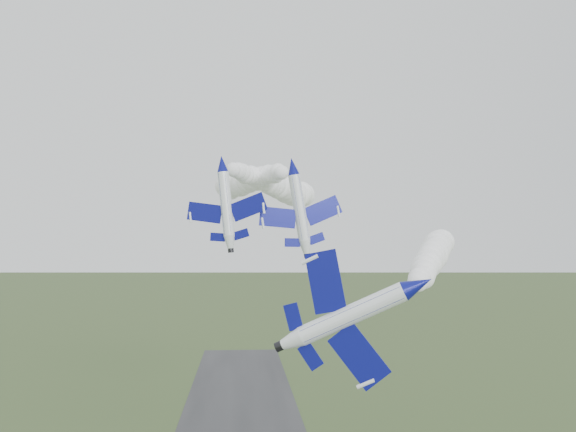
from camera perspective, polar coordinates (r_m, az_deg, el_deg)
name	(u,v)px	position (r m, az deg, el deg)	size (l,w,h in m)	color
jet_lead	(418,285)	(51.63, 11.51, -6.02)	(6.68, 13.68, 10.44)	white
smoke_trail_jet_lead	(433,255)	(87.98, 12.72, -3.42)	(4.75, 65.29, 4.75)	white
jet_pair_left	(222,163)	(74.38, -5.91, 4.67)	(9.48, 11.11, 2.82)	white
smoke_trail_jet_pair_left	(277,186)	(107.32, -0.95, 2.66)	(5.05, 62.93, 5.05)	white
jet_pair_right	(293,166)	(74.89, 0.42, 4.47)	(9.89, 11.84, 3.19)	white
smoke_trail_jet_pair_right	(247,182)	(108.47, -3.64, 3.06)	(5.09, 62.95, 5.09)	white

